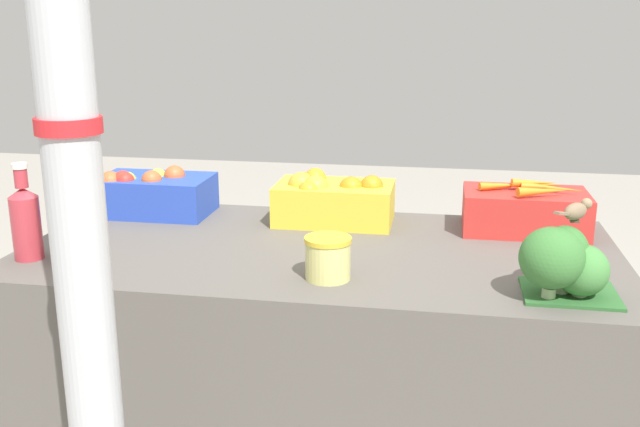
% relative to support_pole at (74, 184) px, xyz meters
% --- Properties ---
extents(market_table, '(1.69, 0.84, 0.78)m').
position_rel_support_pole_xyz_m(market_table, '(0.33, 0.73, -0.73)').
color(market_table, '#56514C').
rests_on(market_table, ground_plane).
extents(support_pole, '(0.12, 0.12, 2.22)m').
position_rel_support_pole_xyz_m(support_pole, '(0.00, 0.00, 0.00)').
color(support_pole, '#B7BABF').
rests_on(support_pole, ground_plane).
extents(apple_crate, '(0.37, 0.23, 0.16)m').
position_rel_support_pole_xyz_m(apple_crate, '(-0.28, 0.99, -0.27)').
color(apple_crate, '#2847B7').
rests_on(apple_crate, market_table).
extents(orange_crate, '(0.37, 0.23, 0.16)m').
position_rel_support_pole_xyz_m(orange_crate, '(0.32, 1.00, -0.26)').
color(orange_crate, gold).
rests_on(orange_crate, market_table).
extents(carrot_crate, '(0.37, 0.23, 0.16)m').
position_rel_support_pole_xyz_m(carrot_crate, '(0.92, 1.00, -0.27)').
color(carrot_crate, red).
rests_on(carrot_crate, market_table).
extents(broccoli_pile, '(0.24, 0.21, 0.18)m').
position_rel_support_pole_xyz_m(broccoli_pile, '(0.96, 0.45, -0.25)').
color(broccoli_pile, '#2D602D').
rests_on(broccoli_pile, market_table).
extents(juice_bottle_ruby, '(0.08, 0.08, 0.27)m').
position_rel_support_pole_xyz_m(juice_bottle_ruby, '(-0.43, 0.50, -0.23)').
color(juice_bottle_ruby, '#B2333D').
rests_on(juice_bottle_ruby, market_table).
extents(juice_bottle_cloudy, '(0.06, 0.06, 0.30)m').
position_rel_support_pole_xyz_m(juice_bottle_cloudy, '(-0.33, 0.50, -0.21)').
color(juice_bottle_cloudy, beige).
rests_on(juice_bottle_cloudy, market_table).
extents(pickle_jar, '(0.12, 0.12, 0.11)m').
position_rel_support_pole_xyz_m(pickle_jar, '(0.40, 0.48, -0.28)').
color(pickle_jar, '#D1CC75').
rests_on(pickle_jar, market_table).
extents(sparrow_bird, '(0.10, 0.11, 0.05)m').
position_rel_support_pole_xyz_m(sparrow_bird, '(0.98, 0.49, -0.13)').
color(sparrow_bird, '#4C3D2D').
rests_on(sparrow_bird, broccoli_pile).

